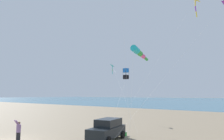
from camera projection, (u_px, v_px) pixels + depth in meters
ground_plane at (11, 140)px, 18.63m from camera, size 600.00×600.00×0.00m
parked_car at (107, 129)px, 18.91m from camera, size 4.60×2.81×1.85m
cooler_box at (123, 134)px, 20.68m from camera, size 0.62×0.42×0.42m
person_adult_flyer at (18, 130)px, 18.18m from camera, size 0.58×0.46×1.88m
kite_windsock_orange_high_right at (138, 52)px, 22.32m from camera, size 5.85×1.56×9.08m
kite_delta_black_fish_shape at (195, 0)px, 31.18m from camera, size 14.59×5.96×18.52m
kite_box_teal_far_right at (126, 74)px, 25.13m from camera, size 6.01×2.16×7.17m
kite_delta_striped_overhead at (113, 66)px, 36.75m from camera, size 9.70×11.27×9.38m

